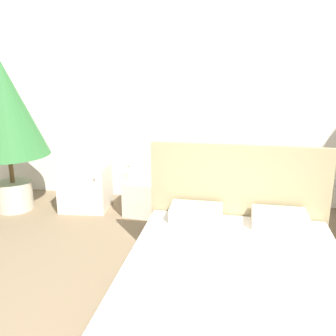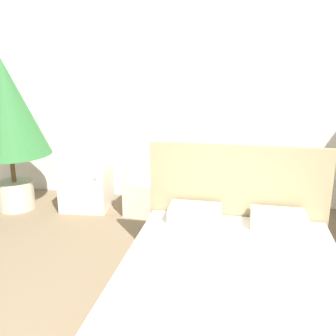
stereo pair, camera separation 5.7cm
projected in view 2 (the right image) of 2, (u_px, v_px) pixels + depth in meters
wall_back at (190, 101)px, 5.20m from camera, size 10.00×0.06×2.90m
bed at (231, 296)px, 2.76m from camera, size 1.70×2.20×1.21m
armchair_near_window_left at (87, 187)px, 5.21m from camera, size 0.68×0.64×0.86m
armchair_near_window_right at (153, 191)px, 5.03m from camera, size 0.69×0.65×0.86m
potted_palm at (6, 113)px, 4.87m from camera, size 1.07×1.07×2.02m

